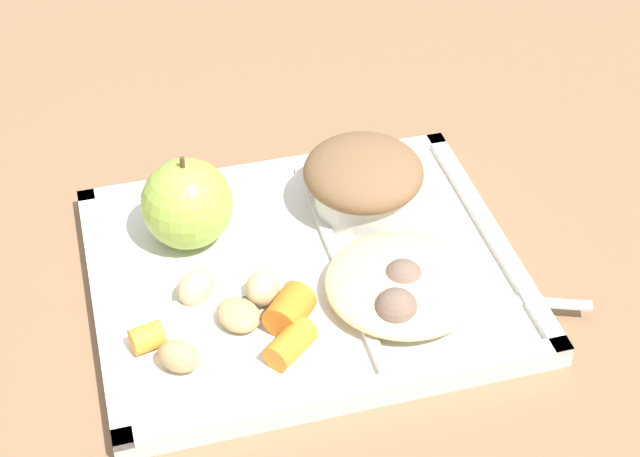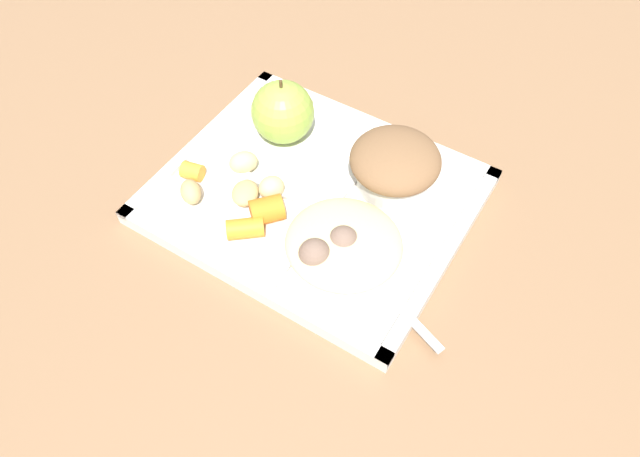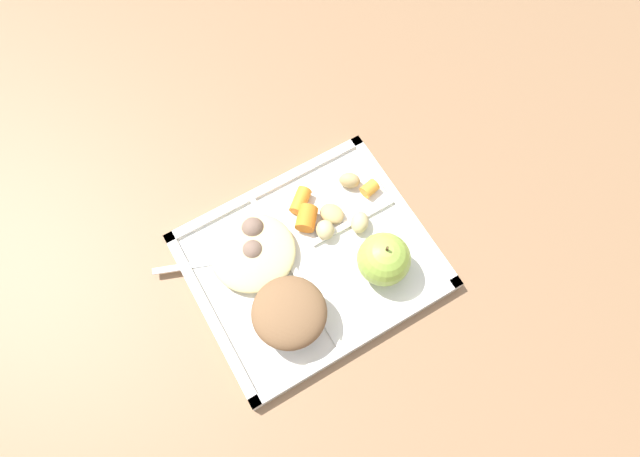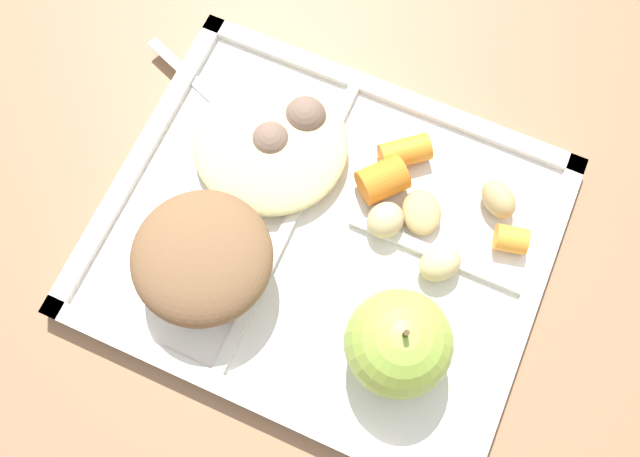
{
  "view_description": "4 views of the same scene",
  "coord_description": "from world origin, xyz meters",
  "px_view_note": "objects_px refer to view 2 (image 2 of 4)",
  "views": [
    {
      "loc": [
        -0.13,
        -0.54,
        0.53
      ],
      "look_at": [
        0.02,
        0.01,
        0.04
      ],
      "focal_mm": 56.71,
      "sensor_mm": 36.0,
      "label": 1
    },
    {
      "loc": [
        0.22,
        -0.34,
        0.5
      ],
      "look_at": [
        0.04,
        -0.05,
        0.04
      ],
      "focal_mm": 33.24,
      "sensor_mm": 36.0,
      "label": 2
    },
    {
      "loc": [
        0.12,
        0.22,
        0.74
      ],
      "look_at": [
        -0.03,
        -0.02,
        0.06
      ],
      "focal_mm": 31.72,
      "sensor_mm": 36.0,
      "label": 3
    },
    {
      "loc": [
        -0.06,
        0.13,
        0.47
      ],
      "look_at": [
        0.0,
        0.01,
        0.04
      ],
      "focal_mm": 37.38,
      "sensor_mm": 36.0,
      "label": 4
    }
  ],
  "objects_px": {
    "lunch_tray": "(314,197)",
    "bran_muffin": "(395,165)",
    "plastic_fork": "(381,287)",
    "green_apple": "(283,112)"
  },
  "relations": [
    {
      "from": "green_apple",
      "to": "plastic_fork",
      "type": "bearing_deg",
      "value": -32.34
    },
    {
      "from": "lunch_tray",
      "to": "bran_muffin",
      "type": "height_order",
      "value": "bran_muffin"
    },
    {
      "from": "plastic_fork",
      "to": "bran_muffin",
      "type": "bearing_deg",
      "value": 113.05
    },
    {
      "from": "green_apple",
      "to": "plastic_fork",
      "type": "xyz_separation_m",
      "value": [
        0.19,
        -0.12,
        -0.03
      ]
    },
    {
      "from": "bran_muffin",
      "to": "green_apple",
      "type": "bearing_deg",
      "value": -180.0
    },
    {
      "from": "lunch_tray",
      "to": "bran_muffin",
      "type": "distance_m",
      "value": 0.09
    },
    {
      "from": "green_apple",
      "to": "bran_muffin",
      "type": "bearing_deg",
      "value": 0.0
    },
    {
      "from": "lunch_tray",
      "to": "bran_muffin",
      "type": "bearing_deg",
      "value": 42.18
    },
    {
      "from": "lunch_tray",
      "to": "green_apple",
      "type": "relative_size",
      "value": 4.01
    },
    {
      "from": "lunch_tray",
      "to": "plastic_fork",
      "type": "distance_m",
      "value": 0.13
    }
  ]
}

